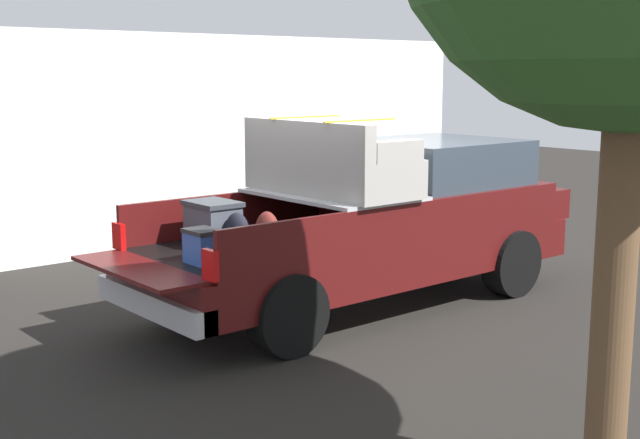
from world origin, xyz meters
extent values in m
plane|color=black|center=(0.00, 0.00, 0.00)|extent=(40.00, 40.00, 0.00)
cube|color=#470F0F|center=(0.00, 0.00, 0.62)|extent=(5.50, 1.92, 0.46)
cube|color=black|center=(-1.20, 0.00, 0.87)|extent=(2.80, 1.80, 0.04)
cube|color=#470F0F|center=(-1.20, 0.93, 1.10)|extent=(2.80, 0.06, 0.50)
cube|color=#470F0F|center=(-1.20, -0.93, 1.10)|extent=(2.80, 0.06, 0.50)
cube|color=#470F0F|center=(0.17, 0.00, 1.10)|extent=(0.06, 1.80, 0.50)
cube|color=#470F0F|center=(-2.88, 0.00, 0.87)|extent=(0.55, 1.80, 0.04)
cube|color=#B2B2B7|center=(-0.43, 0.00, 1.37)|extent=(1.25, 1.92, 0.04)
cube|color=#470F0F|center=(1.35, 0.00, 1.10)|extent=(2.30, 1.92, 0.50)
cube|color=#2D3842|center=(1.25, 0.00, 1.62)|extent=(1.94, 1.76, 0.55)
cube|color=#470F0F|center=(2.70, 0.00, 1.04)|extent=(0.40, 1.82, 0.38)
cube|color=#B2B2B7|center=(-2.72, 0.00, 0.51)|extent=(0.24, 1.92, 0.24)
cube|color=red|center=(-2.62, 0.88, 1.03)|extent=(0.06, 0.20, 0.28)
cube|color=red|center=(-2.62, -0.88, 1.03)|extent=(0.06, 0.20, 0.28)
cylinder|color=black|center=(1.75, 0.88, 0.41)|extent=(0.83, 0.30, 0.83)
cylinder|color=black|center=(1.75, -0.88, 0.41)|extent=(0.83, 0.30, 0.83)
cylinder|color=black|center=(-1.75, 0.88, 0.41)|extent=(0.83, 0.30, 0.83)
cylinder|color=black|center=(-1.75, -0.88, 0.41)|extent=(0.83, 0.30, 0.83)
cube|color=#474C56|center=(-1.79, 0.36, 1.11)|extent=(0.40, 0.55, 0.44)
cube|color=#31353C|center=(-1.79, 0.36, 1.36)|extent=(0.44, 0.59, 0.05)
ellipsoid|color=black|center=(-1.76, -0.06, 1.10)|extent=(0.20, 0.35, 0.42)
ellipsoid|color=black|center=(-1.87, -0.06, 1.04)|extent=(0.09, 0.24, 0.19)
ellipsoid|color=maroon|center=(-1.61, -0.38, 1.12)|extent=(0.20, 0.33, 0.46)
ellipsoid|color=maroon|center=(-1.72, -0.38, 1.05)|extent=(0.09, 0.23, 0.20)
cube|color=#3359B2|center=(-2.30, -0.25, 1.04)|extent=(0.26, 0.34, 0.30)
cube|color=#262628|center=(-2.30, -0.25, 1.21)|extent=(0.28, 0.36, 0.04)
cube|color=#9E9993|center=(-0.43, 0.00, 1.60)|extent=(0.92, 2.07, 0.42)
cube|color=#9E9993|center=(-0.81, 0.00, 2.01)|extent=(0.16, 2.07, 0.40)
cube|color=#9E9993|center=(-0.38, 0.93, 1.92)|extent=(0.68, 0.20, 0.22)
cube|color=#9E9993|center=(-0.38, -0.93, 1.92)|extent=(0.68, 0.20, 0.22)
cube|color=yellow|center=(-0.43, 0.47, 2.22)|extent=(1.02, 0.03, 0.02)
cube|color=yellow|center=(-0.43, -0.47, 2.22)|extent=(1.02, 0.03, 0.02)
cube|color=white|center=(1.78, 4.62, 1.67)|extent=(9.19, 0.36, 3.33)
cylinder|color=brown|center=(-1.82, -4.35, 1.48)|extent=(0.27, 0.27, 2.96)
cylinder|color=#3F4C66|center=(3.60, 3.19, 0.45)|extent=(0.56, 0.56, 0.90)
cylinder|color=#3F4C66|center=(3.60, 3.19, 0.94)|extent=(0.60, 0.60, 0.08)
camera|label=1|loc=(-6.60, -7.12, 2.72)|focal=47.35mm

